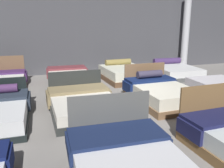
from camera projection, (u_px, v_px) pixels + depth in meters
The scene contains 10 objects.
ground_plane at pixel (124, 106), 6.23m from camera, with size 18.00×18.00×0.02m, color gray.
showroom_back_wall at pixel (85, 33), 10.18m from camera, with size 18.00×0.06×3.50m, color #47474C.
bed_5 at pixel (83, 104), 5.76m from camera, with size 1.67×2.17×0.85m.
bed_6 at pixel (160, 93), 6.48m from camera, with size 1.55×2.14×0.94m.
bed_7 at pixel (224, 89), 7.06m from camera, with size 1.57×2.06×0.42m.
bed_8 at pixel (2, 82), 7.76m from camera, with size 1.56×2.11×1.00m.
bed_9 at pixel (69, 78), 8.41m from camera, with size 1.55×2.01×0.54m.
bed_10 at pixel (124, 73), 9.03m from camera, with size 1.64×2.02×0.73m.
bed_11 at pixel (174, 71), 9.66m from camera, with size 1.74×2.11×0.68m.
support_pillar at pixel (186, 32), 11.23m from camera, with size 0.33×0.33×3.50m, color silver.
Camera 1 is at (-2.17, -5.48, 2.12)m, focal length 37.36 mm.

